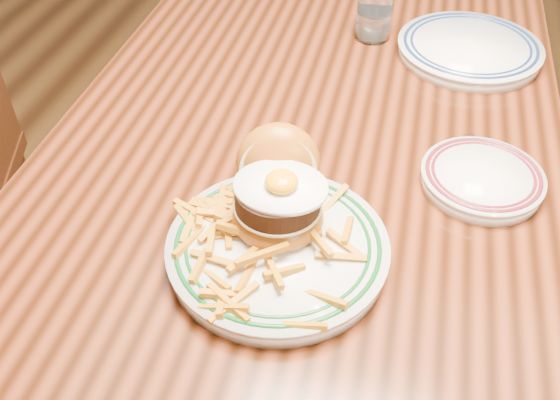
# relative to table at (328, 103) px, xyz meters

# --- Properties ---
(floor) EXTENTS (6.00, 6.00, 0.00)m
(floor) POSITION_rel_table_xyz_m (0.00, 0.00, -0.66)
(floor) COLOR black
(floor) RESTS_ON ground
(table) EXTENTS (0.85, 1.60, 0.75)m
(table) POSITION_rel_table_xyz_m (0.00, 0.00, 0.00)
(table) COLOR black
(table) RESTS_ON floor
(main_plate) EXTENTS (0.30, 0.32, 0.14)m
(main_plate) POSITION_rel_table_xyz_m (0.01, -0.50, 0.13)
(main_plate) COLOR silver
(main_plate) RESTS_ON table
(side_plate) EXTENTS (0.18, 0.19, 0.03)m
(side_plate) POSITION_rel_table_xyz_m (0.28, -0.30, 0.10)
(side_plate) COLOR silver
(side_plate) RESTS_ON table
(rear_plate) EXTENTS (0.28, 0.28, 0.03)m
(rear_plate) POSITION_rel_table_xyz_m (0.26, 0.10, 0.11)
(rear_plate) COLOR silver
(rear_plate) RESTS_ON table
(water_glass) EXTENTS (0.07, 0.07, 0.11)m
(water_glass) POSITION_rel_table_xyz_m (0.07, 0.13, 0.14)
(water_glass) COLOR white
(water_glass) RESTS_ON table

